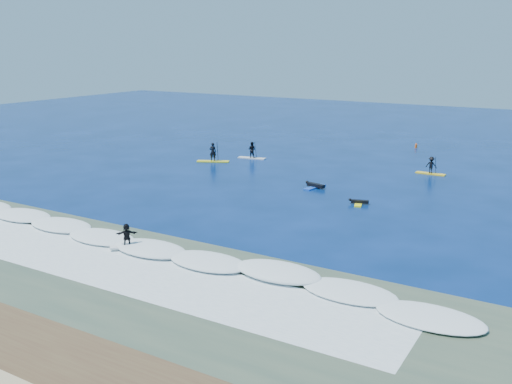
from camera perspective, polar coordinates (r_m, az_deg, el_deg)
The scene contains 11 objects.
ground at distance 41.89m, azimuth -2.33°, elevation -1.48°, with size 160.00×160.00×0.00m, color #031B48.
shallow_water at distance 31.72m, azimuth -16.32°, elevation -7.43°, with size 90.00×13.00×0.01m, color #374B3B.
breaking_wave at distance 34.35m, azimuth -11.47°, elevation -5.42°, with size 40.00×6.00×0.30m, color white.
whitewater at distance 32.35m, azimuth -15.03°, elevation -6.91°, with size 34.00×5.00×0.02m, color silver.
sup_paddler_left at distance 57.92m, azimuth -4.33°, elevation 3.72°, with size 3.27×2.16×2.28m.
sup_paddler_center at distance 59.43m, azimuth -0.42°, elevation 4.09°, with size 2.98×1.22×2.03m.
sup_paddler_right at distance 54.60m, azimuth 17.11°, elevation 2.46°, with size 2.69×0.74×1.87m.
prone_paddler_near at distance 43.19m, azimuth 10.24°, elevation -1.03°, with size 1.48×1.95×0.39m.
prone_paddler_far at distance 47.60m, azimuth 5.91°, elevation 0.62°, with size 1.85×2.40×0.49m.
wave_surfer at distance 33.82m, azimuth -12.79°, elevation -4.35°, with size 1.84×1.74×1.44m.
marker_buoy at distance 68.14m, azimuth 15.71°, elevation 4.49°, with size 0.27×0.27×0.65m.
Camera 1 is at (21.97, -33.74, 11.57)m, focal length 40.00 mm.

